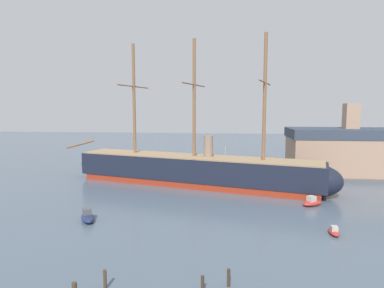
{
  "coord_description": "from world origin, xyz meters",
  "views": [
    {
      "loc": [
        3.9,
        -21.07,
        16.6
      ],
      "look_at": [
        -2.2,
        34.22,
        10.56
      ],
      "focal_mm": 30.38,
      "sensor_mm": 36.0,
      "label": 1
    }
  ],
  "objects": [
    {
      "name": "seagull_in_flight",
      "position": [
        -4.09,
        30.18,
        19.88
      ],
      "size": [
        1.23,
        0.46,
        0.14
      ],
      "color": "silver"
    },
    {
      "name": "tall_ship",
      "position": [
        -3.27,
        48.08,
        3.4
      ],
      "size": [
        63.43,
        22.85,
        31.18
      ],
      "color": "maroon",
      "rests_on": "ground"
    },
    {
      "name": "motorboat_alongside_stern",
      "position": [
        18.52,
        35.21,
        0.61
      ],
      "size": [
        4.39,
        3.77,
        1.74
      ],
      "color": "#B22D28",
      "rests_on": "ground"
    },
    {
      "name": "dinghy_far_right",
      "position": [
        28.76,
        52.22,
        0.28
      ],
      "size": [
        2.13,
        2.5,
        0.55
      ],
      "color": "#7FB2D6",
      "rests_on": "ground"
    },
    {
      "name": "sailboat_distant_centre",
      "position": [
        3.28,
        63.22,
        0.58
      ],
      "size": [
        2.65,
        5.54,
        6.94
      ],
      "color": "orange",
      "rests_on": "ground"
    },
    {
      "name": "mooring_piling_midwater",
      "position": [
        -7.18,
        6.22,
        0.94
      ],
      "size": [
        0.31,
        0.31,
        1.87
      ],
      "primitive_type": "cylinder",
      "color": "#423323",
      "rests_on": "ground"
    },
    {
      "name": "motorboat_mid_left",
      "position": [
        -16.65,
        23.66,
        0.64
      ],
      "size": [
        3.77,
        4.66,
        1.82
      ],
      "color": "#1E284C",
      "rests_on": "ground"
    },
    {
      "name": "motorboat_far_left",
      "position": [
        -27.14,
        53.12,
        0.63
      ],
      "size": [
        3.19,
        4.6,
        1.79
      ],
      "color": "#B22D28",
      "rests_on": "ground"
    },
    {
      "name": "dockside_warehouse_right",
      "position": [
        38.25,
        61.58,
        5.92
      ],
      "size": [
        41.49,
        15.82,
        17.89
      ],
      "color": "#565659",
      "rests_on": "ground"
    },
    {
      "name": "mooring_piling_right_pair",
      "position": [
        1.82,
        6.37,
        0.88
      ],
      "size": [
        0.31,
        0.31,
        1.76
      ],
      "primitive_type": "cylinder",
      "color": "#382B1E",
      "rests_on": "ground"
    },
    {
      "name": "mooring_piling_left_pair",
      "position": [
        4.15,
        8.01,
        0.84
      ],
      "size": [
        0.31,
        0.31,
        1.69
      ],
      "primitive_type": "cylinder",
      "color": "#382B1E",
      "rests_on": "ground"
    },
    {
      "name": "motorboat_mid_right",
      "position": [
        18.07,
        22.26,
        0.43
      ],
      "size": [
        1.3,
        2.92,
        1.21
      ],
      "color": "#B22D28",
      "rests_on": "ground"
    }
  ]
}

